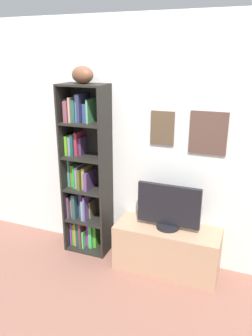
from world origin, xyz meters
The scene contains 6 objects.
ground centered at (0.00, 0.00, -0.02)m, with size 5.20×5.20×0.04m, color #8D5C4D.
back_wall centered at (0.00, 1.13, 1.21)m, with size 4.80×0.08×2.41m.
bookshelf centered at (-0.40, 0.98, 0.84)m, with size 0.47×0.30×1.79m.
football centered at (-0.35, 0.95, 1.87)m, with size 0.25×0.16×0.16m, color brown.
tv_stand centered at (0.54, 0.90, 0.23)m, with size 1.02×0.40×0.46m.
television centered at (0.54, 0.90, 0.67)m, with size 0.61×0.22×0.44m.
Camera 1 is at (1.22, -1.92, 2.06)m, focal length 35.70 mm.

